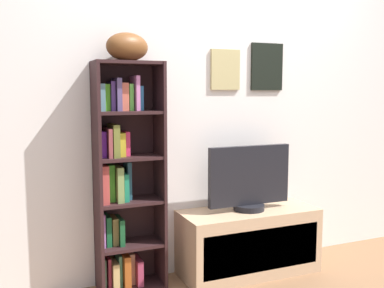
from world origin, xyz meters
name	(u,v)px	position (x,y,z in m)	size (l,w,h in m)	color
back_wall	(216,93)	(0.00, 1.13, 1.29)	(4.80, 0.08, 2.57)	silver
bookshelf	(123,181)	(-0.72, 1.01, 0.72)	(0.43, 0.24, 1.48)	black
football	(127,47)	(-0.69, 0.98, 1.57)	(0.28, 0.18, 0.18)	brown
tv_stand	(249,241)	(0.16, 0.90, 0.23)	(0.98, 0.40, 0.46)	tan
television	(249,179)	(0.16, 0.90, 0.68)	(0.62, 0.22, 0.46)	black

